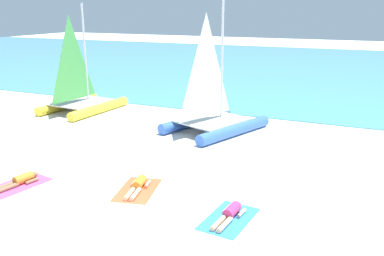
{
  "coord_description": "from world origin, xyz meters",
  "views": [
    {
      "loc": [
        6.02,
        -7.76,
        5.46
      ],
      "look_at": [
        0.0,
        5.69,
        1.2
      ],
      "focal_mm": 39.12,
      "sensor_mm": 36.0,
      "label": 1
    }
  ],
  "objects_px": {
    "sunbather_leftmost": "(20,181)",
    "towel_center_right": "(229,219)",
    "sailboat_blue": "(213,113)",
    "sunbather_center_right": "(230,214)",
    "towel_center_left": "(138,190)",
    "sunbather_center_left": "(138,185)",
    "towel_leftmost": "(18,185)",
    "sailboat_yellow": "(81,96)"
  },
  "relations": [
    {
      "from": "sailboat_yellow",
      "to": "towel_leftmost",
      "type": "relative_size",
      "value": 3.0
    },
    {
      "from": "sailboat_blue",
      "to": "sailboat_yellow",
      "type": "xyz_separation_m",
      "value": [
        -7.92,
        0.65,
        -0.02
      ]
    },
    {
      "from": "sailboat_yellow",
      "to": "sunbather_center_right",
      "type": "relative_size",
      "value": 3.64
    },
    {
      "from": "sailboat_yellow",
      "to": "sunbather_center_right",
      "type": "distance_m",
      "value": 14.0
    },
    {
      "from": "sailboat_blue",
      "to": "sunbather_center_left",
      "type": "height_order",
      "value": "sailboat_blue"
    },
    {
      "from": "sunbather_leftmost",
      "to": "sunbather_center_right",
      "type": "distance_m",
      "value": 6.9
    },
    {
      "from": "towel_leftmost",
      "to": "sailboat_yellow",
      "type": "bearing_deg",
      "value": 116.79
    },
    {
      "from": "sunbather_center_left",
      "to": "sunbather_center_right",
      "type": "height_order",
      "value": "same"
    },
    {
      "from": "sailboat_blue",
      "to": "towel_center_left",
      "type": "height_order",
      "value": "sailboat_blue"
    },
    {
      "from": "sunbather_center_left",
      "to": "towel_center_right",
      "type": "relative_size",
      "value": 0.82
    },
    {
      "from": "towel_center_left",
      "to": "sunbather_center_left",
      "type": "xyz_separation_m",
      "value": [
        -0.02,
        0.07,
        0.13
      ]
    },
    {
      "from": "sunbather_leftmost",
      "to": "sunbather_center_right",
      "type": "xyz_separation_m",
      "value": [
        6.88,
        0.64,
        0.0
      ]
    },
    {
      "from": "sailboat_blue",
      "to": "towel_center_left",
      "type": "bearing_deg",
      "value": -67.49
    },
    {
      "from": "sailboat_blue",
      "to": "towel_center_left",
      "type": "xyz_separation_m",
      "value": [
        0.22,
        -6.97,
        -0.87
      ]
    },
    {
      "from": "sailboat_yellow",
      "to": "sailboat_blue",
      "type": "bearing_deg",
      "value": -0.31
    },
    {
      "from": "sailboat_yellow",
      "to": "towel_center_left",
      "type": "height_order",
      "value": "sailboat_yellow"
    },
    {
      "from": "sunbather_center_left",
      "to": "towel_center_right",
      "type": "height_order",
      "value": "sunbather_center_left"
    },
    {
      "from": "towel_leftmost",
      "to": "sunbather_leftmost",
      "type": "height_order",
      "value": "sunbather_leftmost"
    },
    {
      "from": "sailboat_blue",
      "to": "towel_center_right",
      "type": "bearing_deg",
      "value": -44.95
    },
    {
      "from": "sailboat_blue",
      "to": "sunbather_leftmost",
      "type": "relative_size",
      "value": 3.75
    },
    {
      "from": "sailboat_blue",
      "to": "towel_center_right",
      "type": "xyz_separation_m",
      "value": [
        3.43,
        -7.57,
        -0.87
      ]
    },
    {
      "from": "sailboat_blue",
      "to": "towel_center_right",
      "type": "relative_size",
      "value": 3.08
    },
    {
      "from": "sailboat_blue",
      "to": "sailboat_yellow",
      "type": "bearing_deg",
      "value": -164.04
    },
    {
      "from": "towel_center_left",
      "to": "sunbather_center_right",
      "type": "bearing_deg",
      "value": -9.32
    },
    {
      "from": "towel_leftmost",
      "to": "sunbather_center_left",
      "type": "relative_size",
      "value": 1.22
    },
    {
      "from": "towel_center_right",
      "to": "sunbather_center_right",
      "type": "bearing_deg",
      "value": 84.98
    },
    {
      "from": "towel_leftmost",
      "to": "towel_center_right",
      "type": "bearing_deg",
      "value": 5.31
    },
    {
      "from": "sunbather_leftmost",
      "to": "towel_center_left",
      "type": "relative_size",
      "value": 0.82
    },
    {
      "from": "sunbather_leftmost",
      "to": "towel_center_left",
      "type": "xyz_separation_m",
      "value": [
        3.66,
        1.17,
        -0.13
      ]
    },
    {
      "from": "sunbather_leftmost",
      "to": "sunbather_center_right",
      "type": "height_order",
      "value": "same"
    },
    {
      "from": "towel_leftmost",
      "to": "towel_center_right",
      "type": "xyz_separation_m",
      "value": [
        6.88,
        0.64,
        0.0
      ]
    },
    {
      "from": "sunbather_leftmost",
      "to": "towel_center_right",
      "type": "xyz_separation_m",
      "value": [
        6.87,
        0.57,
        -0.13
      ]
    },
    {
      "from": "sailboat_blue",
      "to": "sunbather_center_right",
      "type": "xyz_separation_m",
      "value": [
        3.44,
        -7.5,
        -0.74
      ]
    },
    {
      "from": "towel_center_left",
      "to": "sunbather_center_right",
      "type": "distance_m",
      "value": 3.26
    },
    {
      "from": "towel_leftmost",
      "to": "sunbather_center_left",
      "type": "height_order",
      "value": "sunbather_center_left"
    },
    {
      "from": "towel_center_left",
      "to": "sunbather_center_right",
      "type": "xyz_separation_m",
      "value": [
        3.21,
        -0.53,
        0.13
      ]
    },
    {
      "from": "towel_center_left",
      "to": "sunbather_center_left",
      "type": "relative_size",
      "value": 1.22
    },
    {
      "from": "sunbather_center_right",
      "to": "towel_center_left",
      "type": "bearing_deg",
      "value": 175.7
    },
    {
      "from": "towel_leftmost",
      "to": "sunbather_leftmost",
      "type": "distance_m",
      "value": 0.14
    },
    {
      "from": "sunbather_center_right",
      "to": "sailboat_yellow",
      "type": "bearing_deg",
      "value": 149.36
    },
    {
      "from": "towel_center_right",
      "to": "towel_leftmost",
      "type": "bearing_deg",
      "value": -174.69
    },
    {
      "from": "towel_center_left",
      "to": "sailboat_yellow",
      "type": "bearing_deg",
      "value": 136.91
    }
  ]
}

